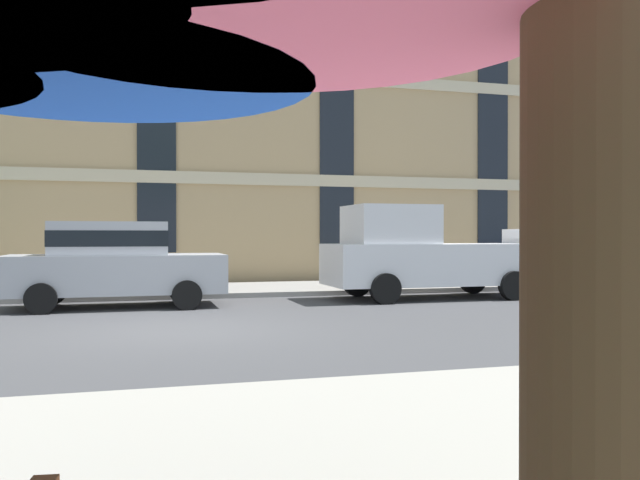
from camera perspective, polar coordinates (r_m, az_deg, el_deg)
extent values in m
plane|color=#424244|center=(10.74, -12.47, -7.64)|extent=(120.00, 120.00, 0.00)
cube|color=gray|center=(17.49, -13.75, -4.33)|extent=(56.00, 3.60, 0.12)
cube|color=tan|center=(26.44, -14.42, 14.63)|extent=(38.26, 12.00, 16.00)
cube|color=beige|center=(19.66, -13.99, 5.35)|extent=(37.50, 0.08, 0.36)
cube|color=beige|center=(20.19, -14.00, 14.44)|extent=(37.50, 0.08, 0.36)
cube|color=black|center=(21.64, 1.48, 19.00)|extent=(1.10, 0.06, 14.80)
cube|color=black|center=(23.76, 14.78, 17.28)|extent=(1.10, 0.06, 14.80)
cube|color=black|center=(26.84, 25.26, 15.26)|extent=(1.10, 0.06, 14.80)
cube|color=#A8AAB2|center=(14.35, -17.19, -2.82)|extent=(4.40, 1.76, 0.80)
cube|color=#A8AAB2|center=(14.33, -17.80, 0.14)|extent=(2.30, 1.55, 0.68)
cube|color=black|center=(14.33, -17.80, 0.14)|extent=(2.32, 1.57, 0.32)
cylinder|color=black|center=(15.28, -11.97, -4.11)|extent=(0.60, 0.22, 0.60)
cylinder|color=black|center=(13.53, -11.48, -4.70)|extent=(0.60, 0.22, 0.60)
cylinder|color=black|center=(15.34, -22.22, -4.12)|extent=(0.60, 0.22, 0.60)
cylinder|color=black|center=(13.60, -23.06, -4.70)|extent=(0.60, 0.22, 0.60)
cube|color=silver|center=(15.88, 9.76, -2.06)|extent=(5.10, 1.90, 0.96)
cube|color=silver|center=(15.43, 6.07, 1.33)|extent=(1.90, 1.75, 0.90)
cube|color=silver|center=(17.08, 17.26, 0.32)|extent=(0.16, 1.75, 0.36)
cylinder|color=black|center=(17.47, 13.10, -3.42)|extent=(0.68, 0.22, 0.68)
cylinder|color=black|center=(15.84, 16.42, -3.82)|extent=(0.68, 0.22, 0.68)
cylinder|color=black|center=(16.19, 3.23, -3.71)|extent=(0.68, 0.22, 0.68)
cylinder|color=black|center=(14.41, 5.69, -4.22)|extent=(0.68, 0.22, 0.68)
cube|color=navy|center=(18.70, 24.27, 1.13)|extent=(1.90, 1.75, 0.90)
cylinder|color=black|center=(19.18, 21.32, -3.09)|extent=(0.68, 0.22, 0.68)
cylinder|color=black|center=(17.70, 25.04, -3.39)|extent=(0.68, 0.22, 0.68)
cone|color=blue|center=(2.55, -20.23, 16.94)|extent=(1.67, 1.67, 0.39)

